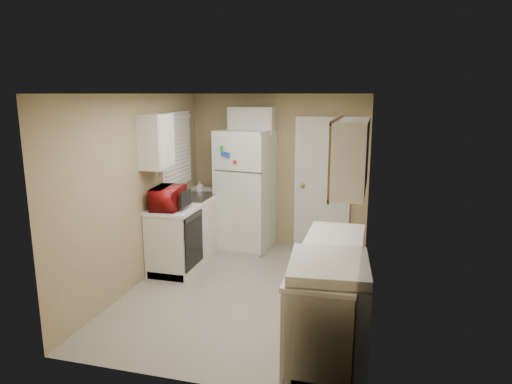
# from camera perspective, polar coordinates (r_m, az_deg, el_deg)

# --- Properties ---
(floor) EXTENTS (3.80, 3.80, 0.00)m
(floor) POSITION_cam_1_polar(r_m,az_deg,el_deg) (5.82, -1.30, -12.17)
(floor) COLOR #B0A89A
(floor) RESTS_ON ground
(ceiling) EXTENTS (3.80, 3.80, 0.00)m
(ceiling) POSITION_cam_1_polar(r_m,az_deg,el_deg) (5.30, -1.42, 12.20)
(ceiling) COLOR white
(ceiling) RESTS_ON floor
(wall_left) EXTENTS (3.80, 3.80, 0.00)m
(wall_left) POSITION_cam_1_polar(r_m,az_deg,el_deg) (5.97, -14.37, 0.22)
(wall_left) COLOR tan
(wall_left) RESTS_ON floor
(wall_right) EXTENTS (3.80, 3.80, 0.00)m
(wall_right) POSITION_cam_1_polar(r_m,az_deg,el_deg) (5.23, 13.55, -1.42)
(wall_right) COLOR tan
(wall_right) RESTS_ON floor
(wall_back) EXTENTS (2.80, 2.80, 0.00)m
(wall_back) POSITION_cam_1_polar(r_m,az_deg,el_deg) (7.24, 2.85, 2.65)
(wall_back) COLOR tan
(wall_back) RESTS_ON floor
(wall_front) EXTENTS (2.80, 2.80, 0.00)m
(wall_front) POSITION_cam_1_polar(r_m,az_deg,el_deg) (3.72, -9.63, -6.84)
(wall_front) COLOR tan
(wall_front) RESTS_ON floor
(left_counter) EXTENTS (0.60, 1.80, 0.90)m
(left_counter) POSITION_cam_1_polar(r_m,az_deg,el_deg) (6.81, -8.14, -4.57)
(left_counter) COLOR silver
(left_counter) RESTS_ON floor
(dishwasher) EXTENTS (0.03, 0.58, 0.72)m
(dishwasher) POSITION_cam_1_polar(r_m,az_deg,el_deg) (6.16, -7.83, -5.98)
(dishwasher) COLOR black
(dishwasher) RESTS_ON floor
(sink) EXTENTS (0.54, 0.74, 0.16)m
(sink) POSITION_cam_1_polar(r_m,az_deg,el_deg) (6.83, -7.75, -0.93)
(sink) COLOR gray
(sink) RESTS_ON left_counter
(microwave) EXTENTS (0.56, 0.35, 0.35)m
(microwave) POSITION_cam_1_polar(r_m,az_deg,el_deg) (6.15, -10.90, -0.71)
(microwave) COLOR maroon
(microwave) RESTS_ON left_counter
(soap_bottle) EXTENTS (0.08, 0.09, 0.17)m
(soap_bottle) POSITION_cam_1_polar(r_m,az_deg,el_deg) (7.15, -7.04, 0.82)
(soap_bottle) COLOR white
(soap_bottle) RESTS_ON left_counter
(window_blinds) EXTENTS (0.10, 0.98, 1.08)m
(window_blinds) POSITION_cam_1_polar(r_m,az_deg,el_deg) (6.81, -9.96, 5.28)
(window_blinds) COLOR silver
(window_blinds) RESTS_ON wall_left
(upper_cabinet_left) EXTENTS (0.30, 0.45, 0.70)m
(upper_cabinet_left) POSITION_cam_1_polar(r_m,az_deg,el_deg) (6.00, -12.39, 6.18)
(upper_cabinet_left) COLOR silver
(upper_cabinet_left) RESTS_ON wall_left
(refrigerator) EXTENTS (0.86, 0.84, 1.86)m
(refrigerator) POSITION_cam_1_polar(r_m,az_deg,el_deg) (7.09, -1.32, 0.25)
(refrigerator) COLOR silver
(refrigerator) RESTS_ON floor
(cabinet_over_fridge) EXTENTS (0.70, 0.30, 0.40)m
(cabinet_over_fridge) POSITION_cam_1_polar(r_m,az_deg,el_deg) (7.10, -0.53, 8.98)
(cabinet_over_fridge) COLOR silver
(cabinet_over_fridge) RESTS_ON wall_back
(interior_door) EXTENTS (0.86, 0.06, 2.08)m
(interior_door) POSITION_cam_1_polar(r_m,az_deg,el_deg) (7.13, 8.28, 0.91)
(interior_door) COLOR silver
(interior_door) RESTS_ON floor
(right_counter) EXTENTS (0.60, 2.00, 0.90)m
(right_counter) POSITION_cam_1_polar(r_m,az_deg,el_deg) (4.73, 9.08, -12.34)
(right_counter) COLOR silver
(right_counter) RESTS_ON floor
(stove) EXTENTS (0.74, 0.89, 1.01)m
(stove) POSITION_cam_1_polar(r_m,az_deg,el_deg) (4.20, 8.91, -14.78)
(stove) COLOR silver
(stove) RESTS_ON floor
(upper_cabinet_right) EXTENTS (0.30, 1.20, 0.70)m
(upper_cabinet_right) POSITION_cam_1_polar(r_m,az_deg,el_deg) (4.63, 11.88, 4.49)
(upper_cabinet_right) COLOR silver
(upper_cabinet_right) RESTS_ON wall_right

